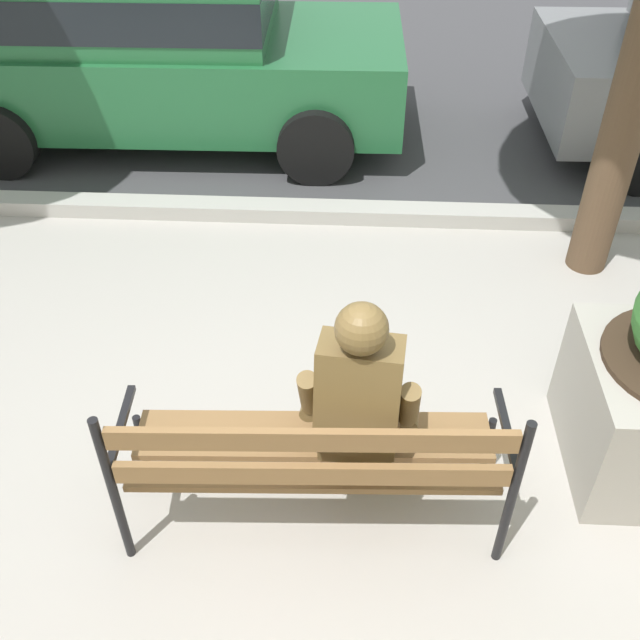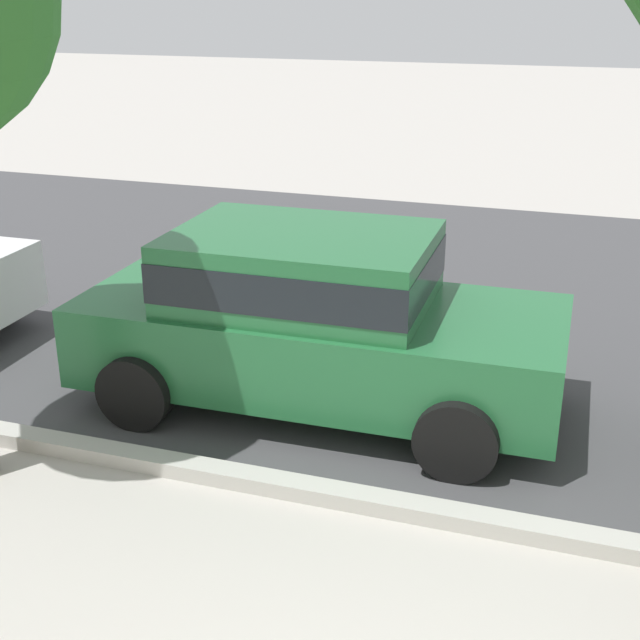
# 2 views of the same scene
# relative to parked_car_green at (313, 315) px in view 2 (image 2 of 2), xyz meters

# --- Properties ---
(street_surface) EXTENTS (60.00, 9.00, 0.01)m
(street_surface) POSITION_rel_parked_car_green_xyz_m (1.81, 3.17, -0.84)
(street_surface) COLOR #424244
(street_surface) RESTS_ON ground
(curb_stone) EXTENTS (60.00, 0.20, 0.12)m
(curb_stone) POSITION_rel_parked_car_green_xyz_m (1.81, -1.43, -0.78)
(curb_stone) COLOR #B2AFA8
(curb_stone) RESTS_ON ground
(parked_car_green) EXTENTS (4.12, 1.97, 1.56)m
(parked_car_green) POSITION_rel_parked_car_green_xyz_m (0.00, 0.00, 0.00)
(parked_car_green) COLOR #236638
(parked_car_green) RESTS_ON ground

